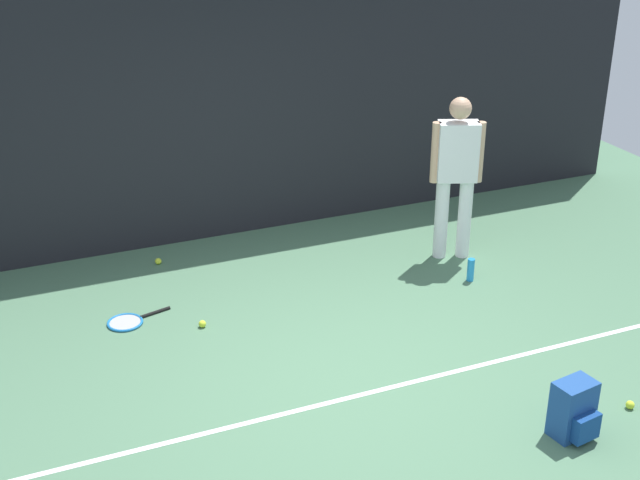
{
  "coord_description": "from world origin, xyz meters",
  "views": [
    {
      "loc": [
        -2.45,
        -5.45,
        3.9
      ],
      "look_at": [
        0.0,
        0.4,
        1.0
      ],
      "focal_mm": 48.32,
      "sensor_mm": 36.0,
      "label": 1
    }
  ],
  "objects": [
    {
      "name": "ground_plane",
      "position": [
        0.0,
        0.0,
        0.0
      ],
      "size": [
        12.0,
        12.0,
        0.0
      ],
      "primitive_type": "plane",
      "color": "#4C7556"
    },
    {
      "name": "back_fence",
      "position": [
        0.0,
        3.0,
        1.33
      ],
      "size": [
        10.0,
        0.1,
        2.66
      ],
      "primitive_type": "cube",
      "color": "black",
      "rests_on": "ground"
    },
    {
      "name": "court_line",
      "position": [
        0.0,
        -0.4,
        0.0
      ],
      "size": [
        9.0,
        0.05,
        0.0
      ],
      "primitive_type": "cube",
      "color": "white",
      "rests_on": "ground"
    },
    {
      "name": "tennis_player",
      "position": [
        1.95,
        1.52,
        0.97
      ],
      "size": [
        0.5,
        0.35,
        1.7
      ],
      "rotation": [
        0.0,
        0.0,
        2.77
      ],
      "color": "white",
      "rests_on": "ground"
    },
    {
      "name": "tennis_racket",
      "position": [
        -1.44,
        1.43,
        0.01
      ],
      "size": [
        0.64,
        0.39,
        0.03
      ],
      "rotation": [
        0.0,
        0.0,
        3.39
      ],
      "color": "black",
      "rests_on": "ground"
    },
    {
      "name": "backpack",
      "position": [
        1.21,
        -1.44,
        0.21
      ],
      "size": [
        0.33,
        0.32,
        0.44
      ],
      "rotation": [
        0.0,
        0.0,
        0.16
      ],
      "color": "#1E478C",
      "rests_on": "ground"
    },
    {
      "name": "tennis_ball_near_player",
      "position": [
        -0.85,
        1.1,
        0.03
      ],
      "size": [
        0.07,
        0.07,
        0.07
      ],
      "primitive_type": "sphere",
      "color": "#CCE033",
      "rests_on": "ground"
    },
    {
      "name": "tennis_ball_by_fence",
      "position": [
        -0.92,
        2.51,
        0.03
      ],
      "size": [
        0.07,
        0.07,
        0.07
      ],
      "primitive_type": "sphere",
      "color": "#CCE033",
      "rests_on": "ground"
    },
    {
      "name": "tennis_ball_mid_court",
      "position": [
        1.83,
        -1.35,
        0.03
      ],
      "size": [
        0.07,
        0.07,
        0.07
      ],
      "primitive_type": "sphere",
      "color": "#CCE033",
      "rests_on": "ground"
    },
    {
      "name": "water_bottle",
      "position": [
        1.84,
        0.96,
        0.12
      ],
      "size": [
        0.07,
        0.07,
        0.23
      ],
      "primitive_type": "cylinder",
      "color": "#268CD8",
      "rests_on": "ground"
    }
  ]
}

